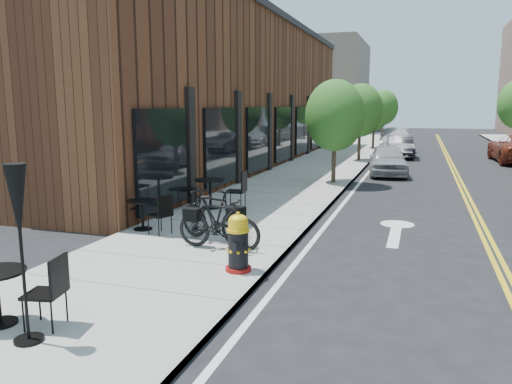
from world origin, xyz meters
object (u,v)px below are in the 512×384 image
(parked_car_c, at_px, (396,139))
(bistro_set_c, at_px, (210,189))
(fire_hydrant, at_px, (238,243))
(patio_umbrella, at_px, (19,216))
(parked_car_a, at_px, (388,160))
(bicycle_left, at_px, (214,215))
(bicycle_right, at_px, (219,223))
(parked_car_b, at_px, (400,147))
(bistro_set_b, at_px, (142,210))

(parked_car_c, bearing_deg, bistro_set_c, -104.97)
(fire_hydrant, distance_m, patio_umbrella, 3.80)
(fire_hydrant, distance_m, parked_car_a, 14.40)
(fire_hydrant, relative_size, patio_umbrella, 0.48)
(parked_car_c, bearing_deg, patio_umbrella, -100.19)
(bicycle_left, xyz_separation_m, bicycle_right, (0.32, -0.50, -0.03))
(parked_car_a, bearing_deg, parked_car_c, 85.05)
(parked_car_b, bearing_deg, bicycle_left, -105.27)
(parked_car_c, bearing_deg, bicycle_left, -100.41)
(bicycle_left, height_order, parked_car_c, parked_car_c)
(bistro_set_c, relative_size, patio_umbrella, 0.92)
(fire_hydrant, bearing_deg, parked_car_c, 112.02)
(bicycle_right, xyz_separation_m, bistro_set_b, (-2.30, 0.93, -0.08))
(fire_hydrant, xyz_separation_m, parked_car_c, (1.35, 26.63, 0.13))
(fire_hydrant, height_order, bistro_set_b, fire_hydrant)
(bicycle_right, bearing_deg, bistro_set_b, 70.31)
(parked_car_a, bearing_deg, bistro_set_c, -120.24)
(bicycle_right, bearing_deg, bistro_set_c, 28.17)
(bicycle_left, bearing_deg, bicycle_right, 52.94)
(bistro_set_c, bearing_deg, bistro_set_b, -105.05)
(bistro_set_c, bearing_deg, parked_car_a, 61.71)
(parked_car_b, xyz_separation_m, parked_car_c, (-0.47, 4.74, 0.11))
(bicycle_right, xyz_separation_m, parked_car_c, (2.18, 25.50, 0.09))
(bicycle_left, height_order, parked_car_a, parked_car_a)
(parked_car_a, xyz_separation_m, parked_car_b, (0.19, 7.58, -0.02))
(fire_hydrant, bearing_deg, parked_car_b, 110.18)
(bistro_set_c, xyz_separation_m, parked_car_b, (4.42, 17.08, -0.02))
(bicycle_left, distance_m, parked_car_b, 20.48)
(bistro_set_c, relative_size, parked_car_a, 0.52)
(bistro_set_b, bearing_deg, parked_car_c, 101.42)
(patio_umbrella, bearing_deg, bistro_set_c, 97.56)
(fire_hydrant, relative_size, parked_car_b, 0.27)
(bicycle_right, relative_size, parked_car_b, 0.46)
(bistro_set_b, bearing_deg, bicycle_left, 9.40)
(bicycle_left, bearing_deg, parked_car_c, -165.49)
(patio_umbrella, distance_m, parked_car_b, 25.44)
(parked_car_a, height_order, parked_car_b, parked_car_a)
(bistro_set_b, distance_m, parked_car_b, 20.44)
(fire_hydrant, relative_size, parked_car_a, 0.27)
(bistro_set_b, bearing_deg, parked_car_b, 97.76)
(bistro_set_c, height_order, patio_umbrella, patio_umbrella)
(parked_car_b, height_order, parked_car_c, parked_car_c)
(bistro_set_b, distance_m, parked_car_c, 24.98)
(parked_car_b, bearing_deg, bicycle_right, -104.20)
(bicycle_left, xyz_separation_m, parked_car_c, (2.50, 25.00, 0.06))
(bicycle_right, xyz_separation_m, patio_umbrella, (-0.70, -4.43, 1.04))
(bicycle_right, bearing_deg, bicycle_left, 35.13)
(parked_car_c, bearing_deg, bistro_set_b, -105.03)
(bicycle_right, distance_m, patio_umbrella, 4.60)
(bicycle_right, relative_size, bistro_set_b, 1.05)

